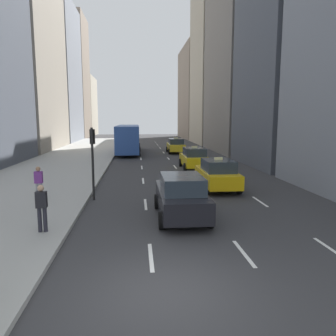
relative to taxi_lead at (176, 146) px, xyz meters
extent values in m
plane|color=#333335|center=(-4.00, -31.33, -0.88)|extent=(160.00, 160.00, 0.00)
cube|color=#9E9E99|center=(-11.00, -4.33, -0.81)|extent=(8.00, 66.00, 0.15)
cube|color=white|center=(-4.20, -29.33, -0.87)|extent=(0.12, 2.00, 0.01)
cube|color=white|center=(-4.20, -23.33, -0.87)|extent=(0.12, 2.00, 0.01)
cube|color=white|center=(-4.20, -17.33, -0.87)|extent=(0.12, 2.00, 0.01)
cube|color=white|center=(-4.20, -11.33, -0.87)|extent=(0.12, 2.00, 0.01)
cube|color=white|center=(-4.20, -5.33, -0.87)|extent=(0.12, 2.00, 0.01)
cube|color=white|center=(-4.20, 0.67, -0.87)|extent=(0.12, 2.00, 0.01)
cube|color=white|center=(-4.20, 6.67, -0.87)|extent=(0.12, 2.00, 0.01)
cube|color=white|center=(-4.20, 12.67, -0.87)|extent=(0.12, 2.00, 0.01)
cube|color=white|center=(-4.20, 18.67, -0.87)|extent=(0.12, 2.00, 0.01)
cube|color=white|center=(-1.40, -29.33, -0.87)|extent=(0.12, 2.00, 0.01)
cube|color=white|center=(-1.40, -23.33, -0.87)|extent=(0.12, 2.00, 0.01)
cube|color=white|center=(-1.40, -17.33, -0.87)|extent=(0.12, 2.00, 0.01)
cube|color=white|center=(-1.40, -11.33, -0.87)|extent=(0.12, 2.00, 0.01)
cube|color=white|center=(-1.40, -5.33, -0.87)|extent=(0.12, 2.00, 0.01)
cube|color=white|center=(-1.40, 0.67, -0.87)|extent=(0.12, 2.00, 0.01)
cube|color=white|center=(-1.40, 6.67, -0.87)|extent=(0.12, 2.00, 0.01)
cube|color=white|center=(-1.40, 12.67, -0.87)|extent=(0.12, 2.00, 0.01)
cube|color=white|center=(-1.40, 18.67, -0.87)|extent=(0.12, 2.00, 0.01)
cube|color=white|center=(1.40, -29.33, -0.87)|extent=(0.12, 2.00, 0.01)
cube|color=white|center=(1.40, -23.33, -0.87)|extent=(0.12, 2.00, 0.01)
cube|color=white|center=(1.40, -17.33, -0.87)|extent=(0.12, 2.00, 0.01)
cube|color=white|center=(1.40, -11.33, -0.87)|extent=(0.12, 2.00, 0.01)
cube|color=white|center=(1.40, -5.33, -0.87)|extent=(0.12, 2.00, 0.01)
cube|color=white|center=(1.40, 0.67, -0.87)|extent=(0.12, 2.00, 0.01)
cube|color=white|center=(1.40, 6.67, -0.87)|extent=(0.12, 2.00, 0.01)
cube|color=white|center=(1.40, 12.67, -0.87)|extent=(0.12, 2.00, 0.01)
cube|color=white|center=(1.40, 18.67, -0.87)|extent=(0.12, 2.00, 0.01)
cube|color=gray|center=(-18.00, 5.88, 17.07)|extent=(6.00, 15.51, 35.89)
cube|color=gray|center=(-18.00, 21.29, 10.86)|extent=(6.00, 13.70, 23.48)
cube|color=gray|center=(-18.00, 34.00, 11.64)|extent=(6.00, 10.56, 25.04)
cube|color=#A89E89|center=(-18.00, 45.93, 6.22)|extent=(6.00, 12.65, 14.21)
cube|color=slate|center=(8.00, 1.77, 11.48)|extent=(6.00, 13.50, 24.73)
cube|color=#A89E89|center=(8.00, 15.44, 11.96)|extent=(6.00, 11.98, 25.69)
cube|color=gray|center=(8.00, 30.40, 8.38)|extent=(6.00, 16.63, 18.51)
cube|color=yellow|center=(0.00, 0.07, -0.17)|extent=(1.80, 4.40, 0.76)
cube|color=#28333D|center=(0.00, -0.19, 0.53)|extent=(1.58, 2.29, 0.64)
cube|color=#F2E599|center=(0.00, -0.19, 0.92)|extent=(0.44, 0.20, 0.14)
cylinder|color=black|center=(-0.90, 1.43, -0.55)|extent=(0.22, 0.66, 0.66)
cylinder|color=black|center=(0.90, 1.43, -0.55)|extent=(0.22, 0.66, 0.66)
cylinder|color=black|center=(-0.90, -1.29, -0.55)|extent=(0.22, 0.66, 0.66)
cylinder|color=black|center=(0.90, -1.29, -0.55)|extent=(0.22, 0.66, 0.66)
cube|color=yellow|center=(0.00, -20.22, -0.17)|extent=(1.80, 4.40, 0.76)
cube|color=#28333D|center=(0.00, -20.49, 0.53)|extent=(1.58, 2.29, 0.64)
cube|color=#F2E599|center=(0.00, -20.49, 0.92)|extent=(0.44, 0.20, 0.14)
cylinder|color=black|center=(-0.90, -18.86, -0.55)|extent=(0.22, 0.66, 0.66)
cylinder|color=black|center=(0.90, -18.86, -0.55)|extent=(0.22, 0.66, 0.66)
cylinder|color=black|center=(-0.90, -21.59, -0.55)|extent=(0.22, 0.66, 0.66)
cylinder|color=black|center=(0.90, -21.59, -0.55)|extent=(0.22, 0.66, 0.66)
cube|color=yellow|center=(0.00, -12.42, -0.17)|extent=(1.80, 4.40, 0.76)
cube|color=#28333D|center=(0.00, -12.69, 0.53)|extent=(1.58, 2.29, 0.64)
cube|color=#F2E599|center=(0.00, -12.69, 0.92)|extent=(0.44, 0.20, 0.14)
cylinder|color=black|center=(-0.90, -11.06, -0.55)|extent=(0.22, 0.66, 0.66)
cylinder|color=black|center=(0.90, -11.06, -0.55)|extent=(0.22, 0.66, 0.66)
cylinder|color=black|center=(-0.90, -13.79, -0.55)|extent=(0.22, 0.66, 0.66)
cylinder|color=black|center=(0.90, -13.79, -0.55)|extent=(0.22, 0.66, 0.66)
cube|color=black|center=(-2.80, -25.52, -0.14)|extent=(1.80, 4.52, 0.82)
cube|color=#28333D|center=(-2.80, -25.79, 0.59)|extent=(1.58, 2.35, 0.64)
cylinder|color=black|center=(-3.70, -24.12, -0.55)|extent=(0.22, 0.66, 0.66)
cylinder|color=black|center=(-1.90, -24.12, -0.55)|extent=(0.22, 0.66, 0.66)
cylinder|color=black|center=(-3.70, -26.92, -0.55)|extent=(0.22, 0.66, 0.66)
cylinder|color=black|center=(-1.90, -26.92, -0.55)|extent=(0.22, 0.66, 0.66)
cube|color=#2D519E|center=(-5.60, 0.47, 0.92)|extent=(2.50, 11.60, 2.90)
cube|color=#28333D|center=(-5.60, 6.22, 1.27)|extent=(2.30, 0.12, 1.40)
cube|color=#28333D|center=(-6.81, 0.47, 1.27)|extent=(0.08, 9.86, 1.10)
cube|color=yellow|center=(-5.60, 6.22, 2.17)|extent=(1.50, 0.10, 0.36)
cylinder|color=black|center=(-6.85, 4.06, -0.38)|extent=(0.30, 1.00, 1.00)
cylinder|color=black|center=(-4.35, 4.06, -0.38)|extent=(0.30, 1.00, 1.00)
cylinder|color=black|center=(-6.85, -2.72, -0.38)|extent=(0.30, 1.00, 1.00)
cylinder|color=black|center=(-4.35, -2.72, -0.38)|extent=(0.30, 1.00, 1.00)
cylinder|color=#23232D|center=(-7.93, -27.22, -0.30)|extent=(0.14, 0.14, 0.86)
cylinder|color=#23232D|center=(-7.75, -27.22, -0.30)|extent=(0.14, 0.14, 0.86)
cube|color=black|center=(-7.84, -27.22, 0.41)|extent=(0.36, 0.22, 0.56)
sphere|color=tan|center=(-7.84, -27.22, 0.81)|extent=(0.22, 0.22, 0.22)
cylinder|color=gray|center=(-9.30, -22.76, -0.30)|extent=(0.14, 0.14, 0.86)
cylinder|color=gray|center=(-9.12, -22.76, -0.30)|extent=(0.14, 0.14, 0.86)
cube|color=#72338C|center=(-9.21, -22.76, 0.41)|extent=(0.36, 0.22, 0.56)
sphere|color=#9E7051|center=(-9.21, -22.76, 0.81)|extent=(0.22, 0.22, 0.22)
cylinder|color=black|center=(-6.75, -22.21, 0.92)|extent=(0.12, 0.12, 3.60)
cube|color=black|center=(-6.75, -22.03, 2.27)|extent=(0.24, 0.20, 0.72)
sphere|color=red|center=(-6.75, -21.92, 2.50)|extent=(0.14, 0.14, 0.14)
sphere|color=#4C3F14|center=(-6.75, -21.92, 2.27)|extent=(0.14, 0.14, 0.14)
sphere|color=#198C2D|center=(-6.75, -21.92, 2.04)|extent=(0.14, 0.14, 0.14)
camera|label=1|loc=(-4.55, -38.45, 3.13)|focal=35.00mm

